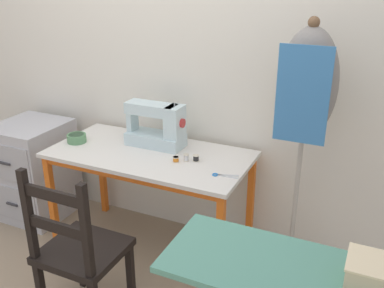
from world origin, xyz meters
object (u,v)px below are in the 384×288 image
(fabric_bowl, at_px, (77,138))
(dress_form, at_px, (306,101))
(wooden_chair, at_px, (79,252))
(thread_spool_near_machine, at_px, (176,159))
(storage_box, at_px, (372,274))
(thread_spool_mid_table, at_px, (186,157))
(thread_spool_far_edge, at_px, (196,158))
(sewing_machine, at_px, (158,127))
(scissors, at_px, (221,175))
(filing_cabinet, at_px, (35,170))

(fabric_bowl, relative_size, dress_form, 0.08)
(wooden_chair, relative_size, dress_form, 0.59)
(thread_spool_near_machine, distance_m, wooden_chair, 0.74)
(wooden_chair, relative_size, storage_box, 5.48)
(thread_spool_mid_table, relative_size, storage_box, 0.25)
(fabric_bowl, xyz_separation_m, dress_form, (1.41, 0.16, 0.38))
(thread_spool_mid_table, bearing_deg, thread_spool_far_edge, 21.26)
(sewing_machine, xyz_separation_m, dress_form, (0.89, -0.00, 0.28))
(scissors, height_order, filing_cabinet, filing_cabinet)
(thread_spool_far_edge, bearing_deg, wooden_chair, -115.97)
(thread_spool_far_edge, distance_m, filing_cabinet, 1.38)
(dress_form, bearing_deg, thread_spool_far_edge, -169.28)
(thread_spool_mid_table, xyz_separation_m, thread_spool_far_edge, (0.05, 0.02, -0.00))
(sewing_machine, relative_size, storage_box, 2.35)
(sewing_machine, bearing_deg, wooden_chair, -91.69)
(thread_spool_near_machine, bearing_deg, thread_spool_mid_table, 36.93)
(filing_cabinet, bearing_deg, sewing_machine, 4.70)
(thread_spool_far_edge, xyz_separation_m, filing_cabinet, (-1.33, 0.03, -0.36))
(sewing_machine, xyz_separation_m, thread_spool_mid_table, (0.26, -0.13, -0.11))
(fabric_bowl, xyz_separation_m, storage_box, (1.83, -0.81, 0.13))
(storage_box, bearing_deg, thread_spool_mid_table, 141.45)
(thread_spool_mid_table, relative_size, dress_form, 0.03)
(sewing_machine, distance_m, fabric_bowl, 0.55)
(thread_spool_far_edge, bearing_deg, fabric_bowl, -176.35)
(scissors, height_order, wooden_chair, wooden_chair)
(thread_spool_far_edge, bearing_deg, scissors, -30.17)
(wooden_chair, distance_m, dress_form, 1.40)
(wooden_chair, bearing_deg, fabric_bowl, 127.61)
(scissors, xyz_separation_m, dress_form, (0.37, 0.23, 0.41))
(thread_spool_mid_table, distance_m, storage_box, 1.35)
(fabric_bowl, relative_size, scissors, 0.84)
(fabric_bowl, relative_size, storage_box, 0.75)
(fabric_bowl, bearing_deg, thread_spool_near_machine, -0.39)
(storage_box, bearing_deg, wooden_chair, 172.83)
(sewing_machine, xyz_separation_m, scissors, (0.52, -0.23, -0.13))
(scissors, bearing_deg, wooden_chair, -133.49)
(sewing_machine, xyz_separation_m, fabric_bowl, (-0.52, -0.17, -0.10))
(sewing_machine, relative_size, thread_spool_far_edge, 9.60)
(sewing_machine, distance_m, dress_form, 0.93)
(thread_spool_mid_table, bearing_deg, fabric_bowl, -177.65)
(dress_form, height_order, storage_box, dress_form)
(scissors, distance_m, thread_spool_far_edge, 0.24)
(filing_cabinet, bearing_deg, thread_spool_mid_table, -2.29)
(wooden_chair, xyz_separation_m, storage_box, (1.34, -0.17, 0.44))
(sewing_machine, relative_size, fabric_bowl, 3.13)
(thread_spool_mid_table, bearing_deg, dress_form, 11.67)
(scissors, distance_m, storage_box, 1.10)
(fabric_bowl, distance_m, dress_form, 1.47)
(fabric_bowl, height_order, storage_box, storage_box)
(wooden_chair, height_order, storage_box, storage_box)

